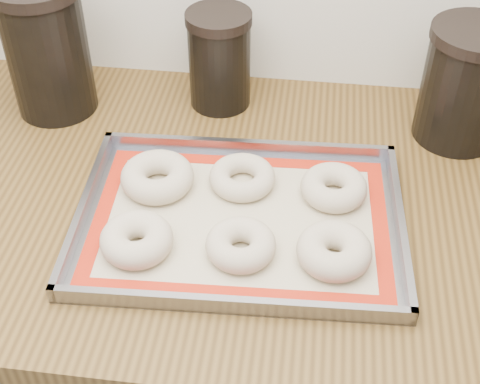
# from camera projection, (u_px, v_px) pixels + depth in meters

# --- Properties ---
(cabinet) EXTENTS (3.00, 0.65, 0.86)m
(cabinet) POSITION_uv_depth(u_px,v_px,m) (257.00, 372.00, 1.32)
(cabinet) COLOR slate
(cabinet) RESTS_ON floor
(countertop) EXTENTS (3.06, 0.68, 0.04)m
(countertop) POSITION_uv_depth(u_px,v_px,m) (262.00, 204.00, 1.02)
(countertop) COLOR brown
(countertop) RESTS_ON cabinet
(baking_tray) EXTENTS (0.48, 0.35, 0.03)m
(baking_tray) POSITION_uv_depth(u_px,v_px,m) (240.00, 220.00, 0.95)
(baking_tray) COLOR gray
(baking_tray) RESTS_ON countertop
(baking_mat) EXTENTS (0.43, 0.31, 0.00)m
(baking_mat) POSITION_uv_depth(u_px,v_px,m) (240.00, 221.00, 0.95)
(baking_mat) COLOR #C6B793
(baking_mat) RESTS_ON baking_tray
(bagel_front_left) EXTENTS (0.11, 0.11, 0.04)m
(bagel_front_left) POSITION_uv_depth(u_px,v_px,m) (137.00, 239.00, 0.90)
(bagel_front_left) COLOR #C4B298
(bagel_front_left) RESTS_ON baking_mat
(bagel_front_mid) EXTENTS (0.11, 0.11, 0.04)m
(bagel_front_mid) POSITION_uv_depth(u_px,v_px,m) (241.00, 245.00, 0.89)
(bagel_front_mid) COLOR #C4B298
(bagel_front_mid) RESTS_ON baking_mat
(bagel_front_right) EXTENTS (0.11, 0.11, 0.04)m
(bagel_front_right) POSITION_uv_depth(u_px,v_px,m) (334.00, 251.00, 0.88)
(bagel_front_right) COLOR #C4B298
(bagel_front_right) RESTS_ON baking_mat
(bagel_back_left) EXTENTS (0.13, 0.13, 0.04)m
(bagel_back_left) POSITION_uv_depth(u_px,v_px,m) (157.00, 177.00, 1.00)
(bagel_back_left) COLOR #C4B298
(bagel_back_left) RESTS_ON baking_mat
(bagel_back_mid) EXTENTS (0.10, 0.10, 0.03)m
(bagel_back_mid) POSITION_uv_depth(u_px,v_px,m) (242.00, 177.00, 1.00)
(bagel_back_mid) COLOR #C4B298
(bagel_back_mid) RESTS_ON baking_mat
(bagel_back_right) EXTENTS (0.12, 0.12, 0.04)m
(bagel_back_right) POSITION_uv_depth(u_px,v_px,m) (334.00, 187.00, 0.98)
(bagel_back_right) COLOR #C4B298
(bagel_back_right) RESTS_ON baking_mat
(canister_left) EXTENTS (0.14, 0.14, 0.23)m
(canister_left) POSITION_uv_depth(u_px,v_px,m) (47.00, 48.00, 1.10)
(canister_left) COLOR black
(canister_left) RESTS_ON countertop
(canister_mid) EXTENTS (0.11, 0.11, 0.17)m
(canister_mid) POSITION_uv_depth(u_px,v_px,m) (219.00, 59.00, 1.13)
(canister_mid) COLOR black
(canister_mid) RESTS_ON countertop
(canister_right) EXTENTS (0.14, 0.14, 0.19)m
(canister_right) POSITION_uv_depth(u_px,v_px,m) (466.00, 84.00, 1.05)
(canister_right) COLOR black
(canister_right) RESTS_ON countertop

